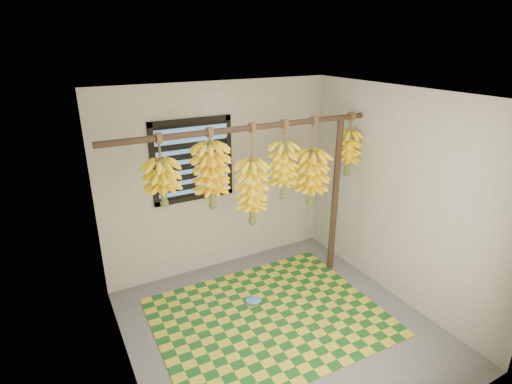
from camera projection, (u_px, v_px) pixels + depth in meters
floor at (281, 328)px, 4.21m from camera, size 3.00×3.00×0.01m
ceiling at (287, 95)px, 3.34m from camera, size 3.00×3.00×0.01m
wall_back at (220, 179)px, 5.01m from camera, size 3.00×0.01×2.40m
wall_left at (120, 265)px, 3.10m from camera, size 0.01×3.00×2.40m
wall_right at (398, 197)px, 4.44m from camera, size 0.01×3.00×2.40m
window at (193, 161)px, 4.72m from camera, size 1.00×0.04×1.00m
hanging_pole at (249, 128)px, 4.06m from camera, size 3.00×0.06×0.06m
support_post at (335, 198)px, 4.95m from camera, size 0.08×0.08×2.00m
woven_mat at (269, 316)px, 4.37m from camera, size 2.42×1.95×0.01m
plastic_bag at (253, 301)px, 4.56m from camera, size 0.23×0.21×0.08m
banana_bunch_a at (163, 182)px, 3.80m from camera, size 0.35×0.35×0.71m
banana_bunch_b at (211, 176)px, 4.03m from camera, size 0.37×0.37×0.84m
banana_bunch_c at (252, 192)px, 4.33m from camera, size 0.33×0.33×1.13m
banana_bunch_d at (283, 170)px, 4.44m from camera, size 0.32×0.32×0.89m
banana_bunch_e at (311, 178)px, 4.67m from camera, size 0.39×0.39×1.06m
banana_bunch_f at (348, 153)px, 4.82m from camera, size 0.31×0.31×0.77m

